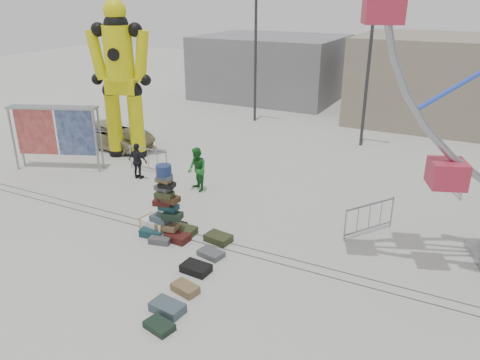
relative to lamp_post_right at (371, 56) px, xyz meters
The scene contains 26 objects.
ground 14.09m from the lamp_post_right, 103.39° to the right, with size 90.00×90.00×0.00m, color #9E9E99.
track_line_near 13.54m from the lamp_post_right, 104.01° to the right, with size 40.00×0.04×0.01m, color #47443F.
track_line_far 13.18m from the lamp_post_right, 104.46° to the right, with size 40.00×0.04×0.01m, color #47443F.
building_right 8.26m from the lamp_post_right, 60.84° to the left, with size 12.00×8.00×5.00m, color gray.
building_left 13.00m from the lamp_post_right, 135.30° to the left, with size 10.00×8.00×4.40m, color gray.
lamp_post_right is the anchor object (origin of this frame).
lamp_post_left 7.28m from the lamp_post_right, 164.05° to the left, with size 1.41×0.25×8.00m.
suitcase_tower 13.44m from the lamp_post_right, 105.02° to the right, with size 1.72×1.52×2.45m.
crash_test_dummy 11.84m from the lamp_post_right, 145.04° to the right, with size 2.87×1.50×7.32m.
banner_scaffold 14.90m from the lamp_post_right, 139.73° to the right, with size 3.84×2.07×2.81m.
steamer_trunk 13.68m from the lamp_post_right, 107.00° to the right, with size 1.00×0.58×0.47m, color silver.
row_case_0 12.93m from the lamp_post_right, 98.02° to the right, with size 0.82×0.56×0.23m, color #30361B.
row_case_1 13.74m from the lamp_post_right, 96.41° to the right, with size 0.75×0.49×0.18m, color #4F5156.
row_case_2 14.60m from the lamp_post_right, 95.79° to the right, with size 0.81×0.54×0.23m, color black.
row_case_3 15.48m from the lamp_post_right, 94.43° to the right, with size 0.73×0.43×0.22m, color olive.
row_case_4 16.32m from the lamp_post_right, 93.95° to the right, with size 0.85×0.52×0.24m, color #3F4F5A.
row_case_5 16.91m from the lamp_post_right, 93.10° to the right, with size 0.70×0.45×0.17m, color black.
barricade_dummy_a 13.26m from the lamp_post_right, 149.62° to the right, with size 2.00×0.10×1.10m, color gray, non-canonical shape.
barricade_dummy_b 13.00m from the lamp_post_right, 147.61° to the right, with size 2.00×0.10×1.10m, color gray, non-canonical shape.
barricade_dummy_c 11.67m from the lamp_post_right, 132.70° to the right, with size 2.00×0.10×1.10m, color gray, non-canonical shape.
barricade_wheel_front 10.45m from the lamp_post_right, 75.63° to the right, with size 2.00×0.10×1.10m, color gray, non-canonical shape.
barricade_wheel_back 7.34m from the lamp_post_right, 43.36° to the right, with size 2.00×0.10×1.10m, color gray, non-canonical shape.
pedestrian_red 12.11m from the lamp_post_right, 113.89° to the right, with size 0.57×0.37×1.56m, color #B6271A.
pedestrian_green 10.54m from the lamp_post_right, 116.71° to the right, with size 0.85×0.67×1.76m, color #1A6B22.
pedestrian_black 12.12m from the lamp_post_right, 129.61° to the right, with size 0.90×0.38×1.54m, color black.
parked_suv 13.31m from the lamp_post_right, 152.08° to the right, with size 2.09×4.53×1.26m, color tan.
Camera 1 is at (7.93, -10.35, 7.37)m, focal length 35.00 mm.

